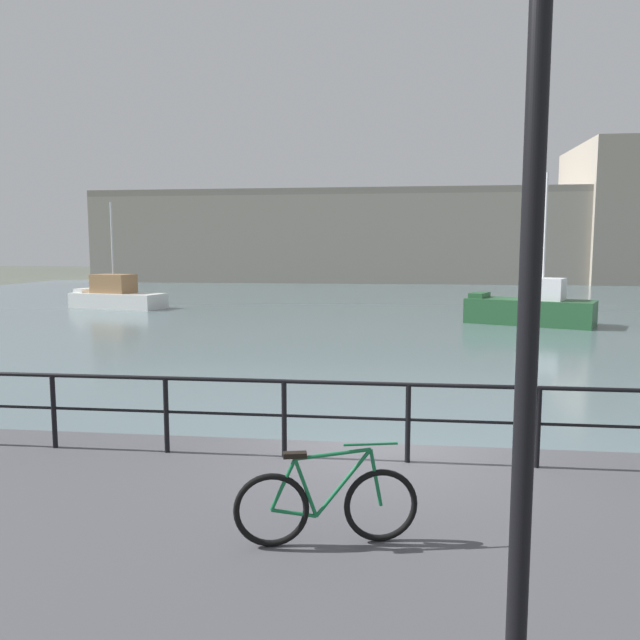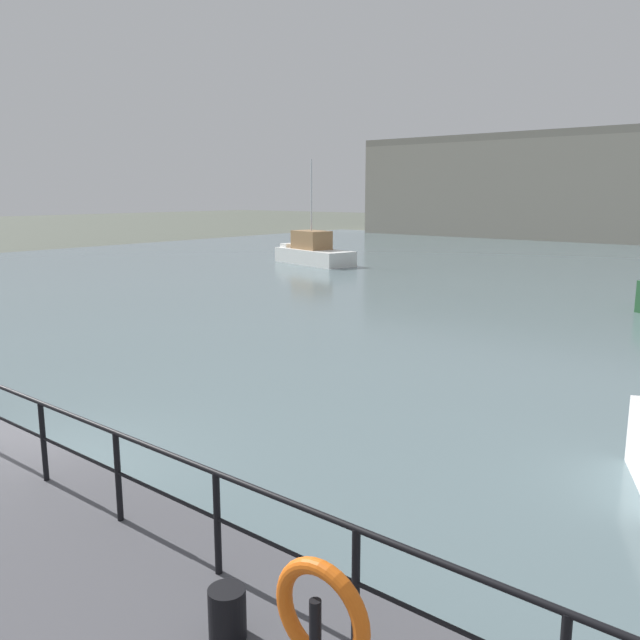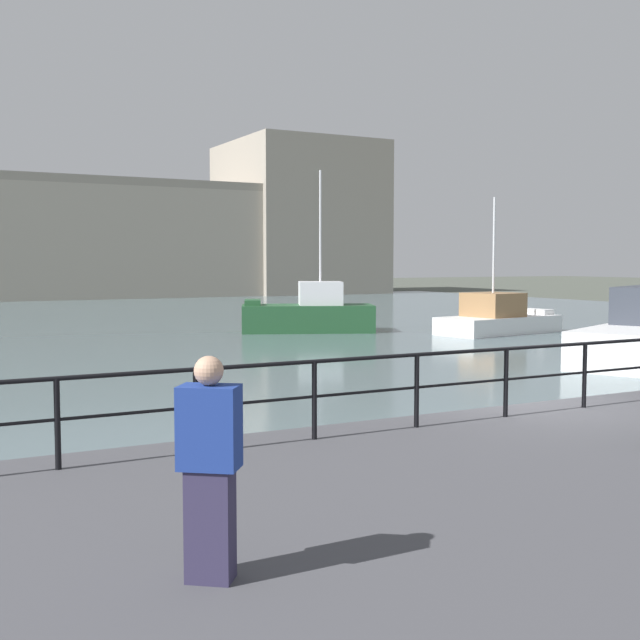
% 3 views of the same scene
% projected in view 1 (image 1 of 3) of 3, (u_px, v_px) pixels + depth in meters
% --- Properties ---
extents(ground_plane, '(240.00, 240.00, 0.00)m').
position_uv_depth(ground_plane, '(378.00, 493.00, 8.95)').
color(ground_plane, '#4C5147').
extents(water_basin, '(80.00, 60.00, 0.01)m').
position_uv_depth(water_basin, '(390.00, 306.00, 38.74)').
color(water_basin, slate).
rests_on(water_basin, ground_plane).
extents(harbor_building, '(67.48, 14.35, 14.97)m').
position_uv_depth(harbor_building, '(453.00, 234.00, 69.48)').
color(harbor_building, '#A89E8E').
rests_on(harbor_building, ground_plane).
extents(moored_green_narrowboat, '(6.25, 3.50, 6.48)m').
position_uv_depth(moored_green_narrowboat, '(116.00, 296.00, 37.60)').
color(moored_green_narrowboat, white).
rests_on(moored_green_narrowboat, water_basin).
extents(moored_harbor_tender, '(6.23, 4.38, 7.16)m').
position_uv_depth(moored_harbor_tender, '(531.00, 307.00, 29.21)').
color(moored_harbor_tender, '#23512D').
rests_on(moored_harbor_tender, water_basin).
extents(quay_railing, '(19.98, 0.07, 1.08)m').
position_uv_depth(quay_railing, '(408.00, 408.00, 7.99)').
color(quay_railing, black).
rests_on(quay_railing, quay_promenade).
extents(parked_bicycle, '(1.74, 0.45, 0.98)m').
position_uv_depth(parked_bicycle, '(326.00, 505.00, 5.78)').
color(parked_bicycle, black).
rests_on(parked_bicycle, quay_promenade).
extents(quay_lamp_post, '(0.32, 0.32, 4.96)m').
position_uv_depth(quay_lamp_post, '(534.00, 186.00, 3.25)').
color(quay_lamp_post, black).
rests_on(quay_lamp_post, quay_promenade).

